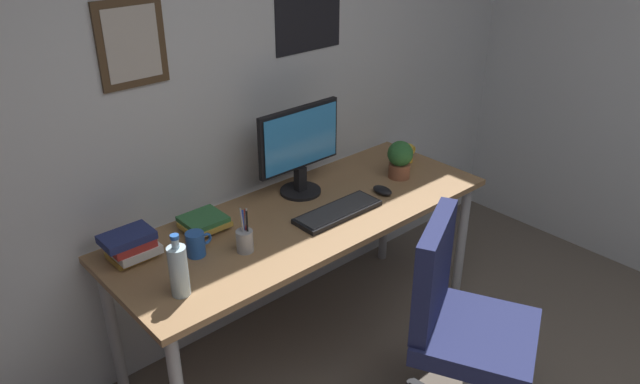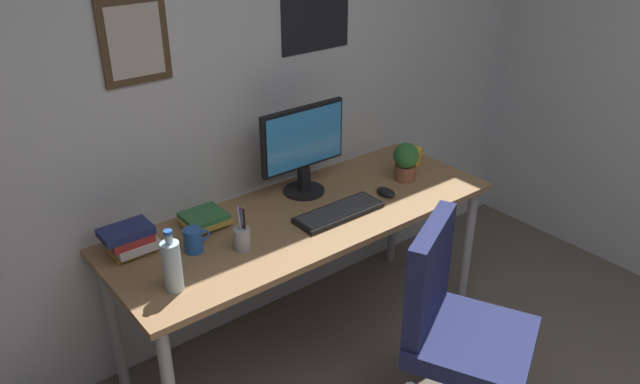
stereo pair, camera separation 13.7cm
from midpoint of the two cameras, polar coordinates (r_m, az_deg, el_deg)
The scene contains 13 objects.
wall_back at distance 2.79m, azimuth -8.69°, elevation 10.04°, with size 4.40×0.10×2.60m.
desk at distance 2.83m, azimuth 0.12°, elevation -3.35°, with size 1.84×0.68×0.75m.
office_chair at distance 2.57m, azimuth 13.96°, elevation -11.82°, with size 0.62×0.62×0.95m.
monitor at distance 2.89m, azimuth -0.22°, elevation 4.24°, with size 0.46×0.20×0.43m.
keyboard at distance 2.79m, azimuth 3.17°, elevation -1.90°, with size 0.43×0.15×0.03m.
computer_mouse at distance 2.97m, azimuth 7.47°, elevation -0.03°, with size 0.06×0.11×0.04m.
water_bottle at distance 2.30m, azimuth -11.95°, elevation -6.71°, with size 0.07×0.07×0.25m.
coffee_mug_near at distance 2.54m, azimuth -10.17°, elevation -4.45°, with size 0.11×0.08×0.10m.
coffee_mug_far at distance 3.33m, azimuth 9.89°, elevation 3.36°, with size 0.12×0.08×0.09m.
potted_plant at distance 3.11m, azimuth 9.23°, elevation 2.93°, with size 0.13×0.13×0.19m.
pen_cup at distance 2.52m, azimuth -5.74°, elevation -4.24°, with size 0.07×0.07×0.20m.
book_stack_left at distance 2.72m, azimuth -9.29°, elevation -2.55°, with size 0.19×0.18×0.06m.
book_stack_right at distance 2.57m, azimuth -15.84°, elevation -4.32°, with size 0.21×0.16×0.12m.
Camera 2 is at (-1.27, -0.22, 2.10)m, focal length 34.35 mm.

